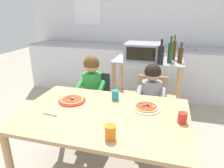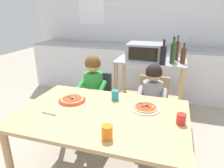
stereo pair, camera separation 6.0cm
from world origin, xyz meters
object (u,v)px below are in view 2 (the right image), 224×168
(bottle_clear_vinegar, at_px, (177,50))
(dining_chair_left, at_px, (96,101))
(bottle_squat_spirits, at_px, (163,55))
(toaster_oven, at_px, (145,51))
(drinking_cup_red, at_px, (181,119))
(kitchen_island_cart, at_px, (149,81))
(drinking_cup_orange, at_px, (107,132))
(pizza_plate_red_rimmed, at_px, (72,100))
(pizza_plate_white, at_px, (145,108))
(drinking_cup_teal, at_px, (115,95))
(child_in_grey_shirt, at_px, (151,98))
(serving_spoon, at_px, (49,113))
(dining_table, at_px, (102,122))
(bottle_brown_beer, at_px, (183,55))
(dining_chair_right, at_px, (152,106))
(child_in_green_shirt, at_px, (92,90))
(bottle_dark_olive_oil, at_px, (173,53))
(bottle_tall_green_wine, at_px, (173,52))

(bottle_clear_vinegar, bearing_deg, dining_chair_left, -139.20)
(bottle_squat_spirits, bearing_deg, dining_chair_left, -148.98)
(toaster_oven, bearing_deg, drinking_cup_red, -70.42)
(kitchen_island_cart, xyz_separation_m, drinking_cup_orange, (-0.06, -1.72, 0.20))
(pizza_plate_red_rimmed, height_order, pizza_plate_white, same)
(drinking_cup_orange, bearing_deg, pizza_plate_white, 70.27)
(bottle_clear_vinegar, relative_size, drinking_cup_teal, 3.62)
(child_in_grey_shirt, relative_size, serving_spoon, 7.04)
(pizza_plate_white, height_order, drinking_cup_red, drinking_cup_red)
(dining_table, relative_size, drinking_cup_red, 17.09)
(kitchen_island_cart, distance_m, child_in_grey_shirt, 0.75)
(bottle_brown_beer, bearing_deg, pizza_plate_white, -104.58)
(dining_chair_right, relative_size, child_in_green_shirt, 0.78)
(toaster_oven, relative_size, dining_table, 0.34)
(bottle_dark_olive_oil, xyz_separation_m, drinking_cup_teal, (-0.47, -0.99, -0.24))
(pizza_plate_red_rimmed, xyz_separation_m, serving_spoon, (-0.06, -0.29, -0.01))
(dining_table, bearing_deg, bottle_dark_olive_oil, 68.36)
(toaster_oven, distance_m, bottle_brown_beer, 0.51)
(bottle_tall_green_wine, relative_size, serving_spoon, 2.26)
(child_in_green_shirt, bearing_deg, pizza_plate_red_rimmed, -90.00)
(dining_chair_right, xyz_separation_m, child_in_green_shirt, (-0.69, -0.17, 0.18))
(bottle_clear_vinegar, relative_size, dining_chair_left, 0.41)
(drinking_cup_teal, bearing_deg, bottle_tall_green_wine, 66.26)
(toaster_oven, distance_m, dining_chair_left, 0.98)
(bottle_tall_green_wine, distance_m, drinking_cup_red, 1.40)
(dining_table, xyz_separation_m, dining_chair_right, (0.34, 0.78, -0.17))
(drinking_cup_red, bearing_deg, bottle_brown_beer, 89.55)
(dining_table, bearing_deg, serving_spoon, -159.37)
(bottle_tall_green_wine, xyz_separation_m, bottle_dark_olive_oil, (-0.01, -0.10, 0.01))
(kitchen_island_cart, distance_m, bottle_brown_beer, 0.58)
(bottle_clear_vinegar, distance_m, pizza_plate_red_rimmed, 1.66)
(toaster_oven, bearing_deg, dining_chair_left, -125.53)
(drinking_cup_teal, bearing_deg, child_in_green_shirt, 139.87)
(dining_chair_right, bearing_deg, child_in_green_shirt, -166.16)
(drinking_cup_red, bearing_deg, toaster_oven, 109.58)
(dining_table, height_order, drinking_cup_orange, drinking_cup_orange)
(pizza_plate_white, bearing_deg, bottle_clear_vinegar, 80.83)
(child_in_green_shirt, bearing_deg, serving_spoon, -94.56)
(serving_spoon, bearing_deg, pizza_plate_red_rimmed, 78.21)
(bottle_brown_beer, distance_m, dining_chair_left, 1.26)
(kitchen_island_cart, relative_size, drinking_cup_red, 11.57)
(bottle_squat_spirits, relative_size, dining_chair_right, 0.39)
(toaster_oven, relative_size, bottle_squat_spirits, 1.49)
(bottle_brown_beer, height_order, dining_table, bottle_brown_beer)
(pizza_plate_red_rimmed, bearing_deg, bottle_dark_olive_oil, 53.29)
(toaster_oven, xyz_separation_m, dining_chair_right, (0.21, -0.63, -0.52))
(child_in_green_shirt, relative_size, drinking_cup_orange, 10.54)
(kitchen_island_cart, xyz_separation_m, dining_chair_right, (0.12, -0.61, -0.11))
(pizza_plate_white, height_order, drinking_cup_orange, drinking_cup_orange)
(bottle_tall_green_wine, relative_size, dining_chair_right, 0.39)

